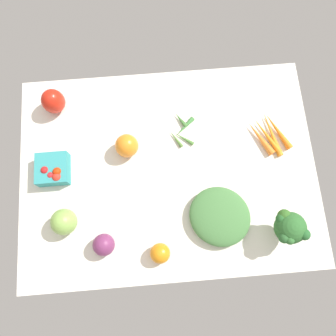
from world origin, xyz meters
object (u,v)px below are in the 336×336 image
at_px(broccoli_head, 290,228).
at_px(leafy_greens_clump, 220,216).
at_px(heirloom_tomato_green, 64,222).
at_px(red_onion_center, 104,245).
at_px(bell_pepper_red, 53,101).
at_px(carrot_bunch, 269,135).
at_px(heirloom_tomato_orange, 160,253).
at_px(bell_pepper_orange, 127,146).
at_px(berry_basket, 53,170).
at_px(okra_pile, 182,129).

height_order(broccoli_head, leafy_greens_clump, broccoli_head).
bearing_deg(heirloom_tomato_green, red_onion_center, 146.46).
height_order(red_onion_center, bell_pepper_red, bell_pepper_red).
height_order(carrot_bunch, heirloom_tomato_orange, heirloom_tomato_orange).
height_order(red_onion_center, leafy_greens_clump, red_onion_center).
xyz_separation_m(bell_pepper_orange, bell_pepper_red, (0.25, -0.18, 0.01)).
distance_m(carrot_bunch, heirloom_tomato_green, 0.77).
distance_m(berry_basket, broccoli_head, 0.80).
distance_m(carrot_bunch, bell_pepper_orange, 0.51).
height_order(bell_pepper_red, broccoli_head, broccoli_head).
bearing_deg(leafy_greens_clump, broccoli_head, 163.81).
height_order(bell_pepper_orange, okra_pile, bell_pepper_orange).
bearing_deg(bell_pepper_red, broccoli_head, 145.69).
bearing_deg(broccoli_head, heirloom_tomato_orange, 6.17).
distance_m(heirloom_tomato_orange, bell_pepper_orange, 0.38).
height_order(heirloom_tomato_orange, broccoli_head, broccoli_head).
bearing_deg(broccoli_head, bell_pepper_red, -34.31).
bearing_deg(broccoli_head, heirloom_tomato_green, -6.48).
xyz_separation_m(bell_pepper_orange, leafy_greens_clump, (-0.29, 0.27, -0.02)).
distance_m(okra_pile, bell_pepper_red, 0.47).
xyz_separation_m(heirloom_tomato_orange, okra_pile, (-0.11, -0.43, -0.02)).
bearing_deg(bell_pepper_orange, heirloom_tomato_green, 48.16).
bearing_deg(red_onion_center, berry_basket, -58.02).
bearing_deg(carrot_bunch, bell_pepper_orange, 1.16).
bearing_deg(berry_basket, heirloom_tomato_orange, 138.33).
bearing_deg(berry_basket, heirloom_tomato_green, 102.40).
xyz_separation_m(bell_pepper_red, heirloom_tomato_green, (-0.03, 0.43, -0.01)).
distance_m(red_onion_center, bell_pepper_orange, 0.34).
bearing_deg(broccoli_head, leafy_greens_clump, -16.19).
relative_size(okra_pile, heirloom_tomato_green, 1.58).
distance_m(bell_pepper_orange, heirloom_tomato_green, 0.33).
bearing_deg(heirloom_tomato_green, okra_pile, -144.05).
xyz_separation_m(okra_pile, bell_pepper_red, (0.45, -0.13, 0.04)).
bearing_deg(carrot_bunch, heirloom_tomato_green, 19.29).
relative_size(okra_pile, leafy_greens_clump, 0.66).
height_order(okra_pile, heirloom_tomato_green, heirloom_tomato_green).
height_order(carrot_bunch, bell_pepper_orange, bell_pepper_orange).
relative_size(carrot_bunch, berry_basket, 1.58).
height_order(berry_basket, leafy_greens_clump, berry_basket).
relative_size(bell_pepper_red, broccoli_head, 0.72).
bearing_deg(heirloom_tomato_green, broccoli_head, 173.52).
relative_size(carrot_bunch, leafy_greens_clump, 0.83).
bearing_deg(berry_basket, broccoli_head, 160.73).
relative_size(red_onion_center, heirloom_tomato_green, 0.84).
xyz_separation_m(heirloom_tomato_orange, bell_pepper_orange, (0.09, -0.37, 0.01)).
height_order(bell_pepper_orange, heirloom_tomato_green, heirloom_tomato_green).
bearing_deg(bell_pepper_red, heirloom_tomato_orange, 121.43).
distance_m(bell_pepper_red, broccoli_head, 0.90).
distance_m(berry_basket, bell_pepper_orange, 0.27).
relative_size(berry_basket, bell_pepper_orange, 1.28).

